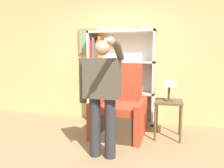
{
  "coord_description": "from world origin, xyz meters",
  "views": [
    {
      "loc": [
        1.15,
        -2.49,
        1.37
      ],
      "look_at": [
        0.28,
        0.67,
        0.96
      ],
      "focal_mm": 35.0,
      "sensor_mm": 36.0,
      "label": 1
    }
  ],
  "objects": [
    {
      "name": "wall_back",
      "position": [
        -0.0,
        2.03,
        1.4
      ],
      "size": [
        8.0,
        0.11,
        2.8
      ],
      "color": "tan",
      "rests_on": "ground_plane"
    },
    {
      "name": "ground_plane",
      "position": [
        0.0,
        0.0,
        0.0
      ],
      "size": [
        14.0,
        14.0,
        0.0
      ],
      "primitive_type": "plane",
      "color": "#937551"
    },
    {
      "name": "armchair",
      "position": [
        0.3,
        1.18,
        0.37
      ],
      "size": [
        0.85,
        0.94,
        1.22
      ],
      "color": "#4C3823",
      "rests_on": "ground_plane"
    },
    {
      "name": "table_lamp",
      "position": [
        1.12,
        1.2,
        0.94
      ],
      "size": [
        0.25,
        0.25,
        0.4
      ],
      "color": "#4C4233",
      "rests_on": "side_table"
    },
    {
      "name": "side_table",
      "position": [
        1.12,
        1.2,
        0.53
      ],
      "size": [
        0.45,
        0.45,
        0.64
      ],
      "color": "brown",
      "rests_on": "ground_plane"
    },
    {
      "name": "person_standing",
      "position": [
        0.27,
        0.22,
        0.91
      ],
      "size": [
        0.62,
        0.78,
        1.58
      ],
      "color": "#2D2D33",
      "rests_on": "ground_plane"
    },
    {
      "name": "bookcase",
      "position": [
        -0.0,
        1.87,
        0.91
      ],
      "size": [
        1.37,
        0.28,
        1.88
      ],
      "color": "silver",
      "rests_on": "ground_plane"
    }
  ]
}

